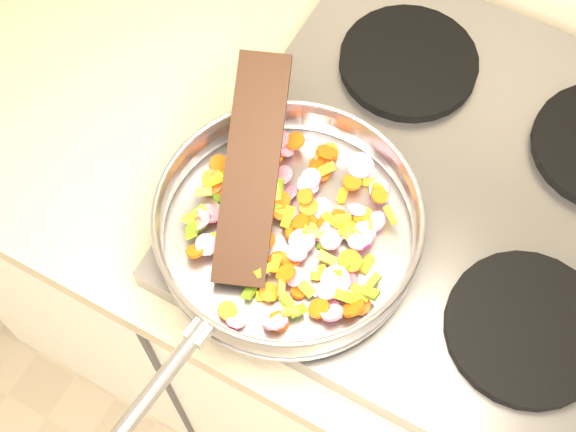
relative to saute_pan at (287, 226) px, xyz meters
The scene contains 7 objects.
cooktop 0.25m from the saute_pan, 48.41° to the left, with size 0.60×0.60×0.04m, color #939399.
grate_fl 0.06m from the saute_pan, 65.95° to the left, with size 0.19×0.19×0.02m, color black.
grate_fr 0.30m from the saute_pan, ahead, with size 0.19×0.19×0.02m, color black.
grate_bl 0.32m from the saute_pan, 87.12° to the left, with size 0.19×0.19×0.02m, color black.
saute_pan is the anchor object (origin of this frame).
vegetable_heap 0.02m from the saute_pan, 102.30° to the left, with size 0.27×0.28×0.05m.
wooden_spatula 0.08m from the saute_pan, 154.30° to the left, with size 0.27×0.06×0.01m, color black.
Camera 1 is at (-0.66, 1.13, 1.83)m, focal length 50.00 mm.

